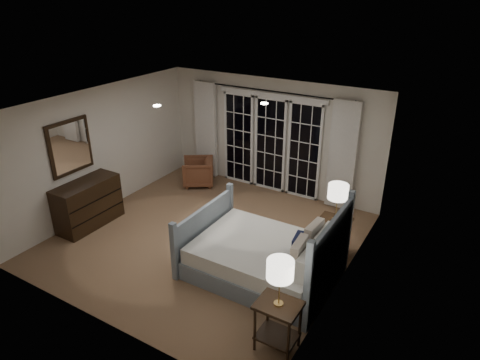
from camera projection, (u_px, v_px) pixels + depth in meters
The scene contains 20 objects.
floor at pixel (207, 238), 7.86m from camera, with size 5.00×5.00×0.00m, color #94664F.
ceiling at pixel (202, 105), 6.82m from camera, with size 5.00×5.00×0.00m, color silver.
wall_left at pixel (102, 150), 8.50m from camera, with size 0.02×5.00×2.50m, color silver.
wall_right at pixel (347, 212), 6.17m from camera, with size 0.02×5.00×2.50m, color silver.
wall_back at pixel (271, 136), 9.29m from camera, with size 5.00×0.02×2.50m, color silver.
wall_front at pixel (91, 245), 5.38m from camera, with size 5.00×0.02×2.50m, color silver.
french_doors at pixel (270, 143), 9.33m from camera, with size 2.50×0.04×2.20m.
curtain_rod at pixel (270, 91), 8.80m from camera, with size 0.03×0.03×3.50m, color black.
curtain_left at pixel (206, 130), 10.01m from camera, with size 0.55×0.10×2.25m, color silver.
curtain_right at pixel (343, 156), 8.47m from camera, with size 0.55×0.10×2.25m, color silver.
downlight_a at pixel (264, 103), 6.92m from camera, with size 0.12×0.12×0.01m, color white.
downlight_b at pixel (157, 106), 6.79m from camera, with size 0.12×0.12×0.01m, color white.
bed at pixel (265, 257), 6.73m from camera, with size 2.25×1.61×1.31m.
nightstand_left at pixel (278, 319), 5.29m from camera, with size 0.54×0.43×0.70m.
nightstand_right at pixel (334, 231), 7.22m from camera, with size 0.52×0.42×0.68m.
lamp_left at pixel (280, 270), 4.98m from camera, with size 0.33×0.33×0.63m.
lamp_right at pixel (338, 192), 6.91m from camera, with size 0.33×0.33×0.64m.
armchair at pixel (198, 172), 9.85m from camera, with size 0.67×0.69×0.63m, color brown.
dresser at pixel (88, 204), 8.13m from camera, with size 0.54×1.26×0.90m.
mirror at pixel (70, 147), 7.78m from camera, with size 0.05×0.85×1.00m.
Camera 1 is at (3.95, -5.45, 4.24)m, focal length 32.00 mm.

